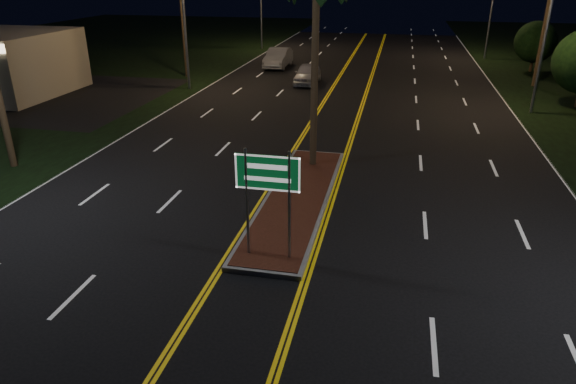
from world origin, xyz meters
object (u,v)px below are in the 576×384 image
(highway_sign, at_px, (268,183))
(streetlight_left_mid, at_px, (189,3))
(car_near, at_px, (307,72))
(car_far, at_px, (278,56))
(median_island, at_px, (297,199))
(shrub_far, at_px, (536,42))
(streetlight_right_mid, at_px, (543,10))

(highway_sign, height_order, streetlight_left_mid, streetlight_left_mid)
(car_near, bearing_deg, car_far, 118.02)
(median_island, bearing_deg, highway_sign, -90.00)
(shrub_far, bearing_deg, streetlight_right_mid, -102.82)
(streetlight_left_mid, bearing_deg, streetlight_right_mid, -5.38)
(median_island, height_order, car_far, car_far)
(shrub_far, xyz_separation_m, car_near, (-17.02, -8.58, -1.51))
(median_island, distance_m, highway_sign, 4.80)
(highway_sign, distance_m, streetlight_left_mid, 23.93)
(highway_sign, bearing_deg, car_near, 97.45)
(highway_sign, relative_size, car_near, 0.64)
(shrub_far, bearing_deg, car_far, -173.36)
(streetlight_right_mid, height_order, shrub_far, streetlight_right_mid)
(streetlight_right_mid, xyz_separation_m, shrub_far, (3.19, 14.00, -3.32))
(highway_sign, distance_m, car_near, 24.88)
(streetlight_left_mid, bearing_deg, car_near, 24.83)
(streetlight_left_mid, xyz_separation_m, streetlight_right_mid, (21.23, -2.00, 0.00))
(median_island, relative_size, streetlight_right_mid, 1.14)
(car_far, bearing_deg, streetlight_left_mid, -111.63)
(median_island, xyz_separation_m, streetlight_left_mid, (-10.61, 17.00, 5.57))
(car_near, bearing_deg, median_island, -83.27)
(median_island, height_order, streetlight_right_mid, streetlight_right_mid)
(highway_sign, height_order, streetlight_right_mid, streetlight_right_mid)
(median_island, relative_size, shrub_far, 2.59)
(streetlight_right_mid, bearing_deg, streetlight_left_mid, 174.62)
(car_far, bearing_deg, car_near, -59.84)
(median_island, height_order, car_near, car_near)
(streetlight_right_mid, relative_size, car_near, 1.81)
(median_island, distance_m, shrub_far, 32.19)
(shrub_far, bearing_deg, car_near, -153.25)
(streetlight_left_mid, bearing_deg, highway_sign, -63.41)
(streetlight_left_mid, distance_m, car_near, 9.47)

